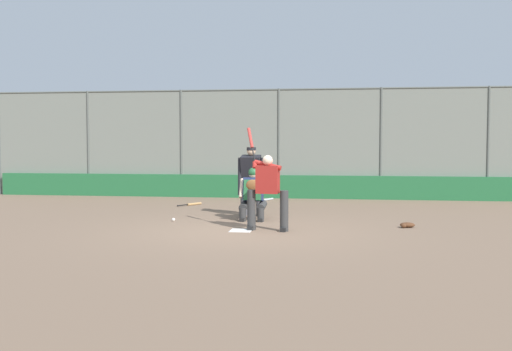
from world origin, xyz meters
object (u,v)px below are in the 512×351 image
(umpire_home, at_px, (251,179))
(spare_bat_by_padding, at_px, (192,204))
(fielding_glove_on_dirt, at_px, (407,225))
(catcher_behind_plate, at_px, (253,193))
(spare_bat_near_backstop, at_px, (267,200))
(batter_at_plate, at_px, (267,190))
(baseball_loose, at_px, (173,220))

(umpire_home, relative_size, spare_bat_by_padding, 2.15)
(fielding_glove_on_dirt, bearing_deg, spare_bat_by_padding, -33.52)
(umpire_home, bearing_deg, fielding_glove_on_dirt, 161.67)
(catcher_behind_plate, height_order, umpire_home, umpire_home)
(umpire_home, distance_m, fielding_glove_on_dirt, 3.87)
(catcher_behind_plate, bearing_deg, spare_bat_near_backstop, -86.29)
(batter_at_plate, height_order, umpire_home, batter_at_plate)
(batter_at_plate, relative_size, catcher_behind_plate, 1.73)
(batter_at_plate, xyz_separation_m, spare_bat_near_backstop, (0.76, -6.00, -0.79))
(fielding_glove_on_dirt, relative_size, baseball_loose, 4.11)
(spare_bat_near_backstop, distance_m, spare_bat_by_padding, 2.46)
(batter_at_plate, relative_size, baseball_loose, 27.91)
(spare_bat_by_padding, relative_size, fielding_glove_on_dirt, 2.53)
(spare_bat_near_backstop, bearing_deg, baseball_loose, -170.77)
(umpire_home, bearing_deg, catcher_behind_plate, 105.58)
(umpire_home, bearing_deg, spare_bat_by_padding, -42.07)
(fielding_glove_on_dirt, height_order, baseball_loose, fielding_glove_on_dirt)
(batter_at_plate, height_order, fielding_glove_on_dirt, batter_at_plate)
(fielding_glove_on_dirt, bearing_deg, spare_bat_near_backstop, -55.46)
(catcher_behind_plate, bearing_deg, spare_bat_by_padding, -53.40)
(catcher_behind_plate, relative_size, fielding_glove_on_dirt, 3.92)
(batter_at_plate, bearing_deg, spare_bat_near_backstop, -75.05)
(umpire_home, height_order, spare_bat_near_backstop, umpire_home)
(catcher_behind_plate, distance_m, spare_bat_by_padding, 3.70)
(batter_at_plate, distance_m, catcher_behind_plate, 1.58)
(umpire_home, xyz_separation_m, spare_bat_by_padding, (1.99, -2.13, -0.85))
(umpire_home, distance_m, spare_bat_near_backstop, 3.80)
(batter_at_plate, relative_size, spare_bat_near_backstop, 2.49)
(fielding_glove_on_dirt, bearing_deg, catcher_behind_plate, -11.45)
(catcher_behind_plate, xyz_separation_m, umpire_home, (0.15, -0.82, 0.27))
(batter_at_plate, relative_size, umpire_home, 1.25)
(catcher_behind_plate, xyz_separation_m, baseball_loose, (1.73, 0.40, -0.58))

